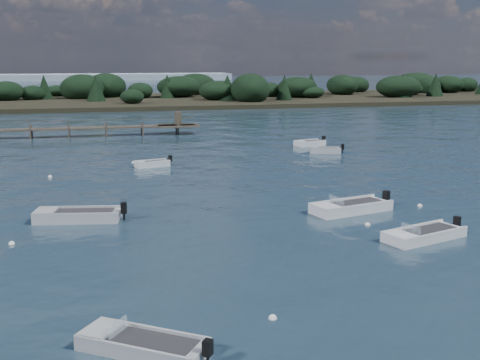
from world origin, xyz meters
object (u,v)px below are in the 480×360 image
object	(u,v)px
dinghy_near_olive	(142,347)
tender_far_white	(152,165)
tender_far_grey_b	(325,151)
dinghy_mid_grey	(78,218)
dinghy_extra_a	(310,144)
dinghy_mid_white_a	(424,236)
dinghy_mid_white_b	(351,209)

from	to	relation	value
dinghy_near_olive	tender_far_white	distance (m)	33.42
tender_far_grey_b	tender_far_white	xyz separation A→B (m)	(-17.23, -3.48, -0.00)
dinghy_near_olive	dinghy_mid_grey	size ratio (longest dim) A/B	0.81
dinghy_near_olive	dinghy_mid_grey	bearing A→B (deg)	98.04
dinghy_extra_a	dinghy_mid_white_a	world-z (taller)	dinghy_mid_white_a
dinghy_mid_grey	tender_far_white	world-z (taller)	dinghy_mid_grey
dinghy_extra_a	dinghy_mid_grey	size ratio (longest dim) A/B	0.68
dinghy_near_olive	dinghy_mid_white_a	world-z (taller)	dinghy_mid_white_a
dinghy_mid_grey	tender_far_white	distance (m)	17.48
dinghy_extra_a	dinghy_mid_grey	bearing A→B (deg)	-132.93
tender_far_grey_b	dinghy_mid_white_a	world-z (taller)	dinghy_mid_white_a
tender_far_white	dinghy_mid_white_a	xyz separation A→B (m)	(11.69, -24.41, -0.01)
tender_far_grey_b	dinghy_mid_white_a	bearing A→B (deg)	-101.24
tender_far_grey_b	dinghy_extra_a	distance (m)	5.21
dinghy_near_olive	dinghy_mid_white_a	bearing A→B (deg)	30.17
dinghy_mid_white_b	dinghy_extra_a	bearing A→B (deg)	75.01
dinghy_extra_a	dinghy_mid_white_a	distance (m)	33.60
dinghy_mid_white_a	tender_far_white	bearing A→B (deg)	115.59
tender_far_white	tender_far_grey_b	bearing A→B (deg)	11.41
dinghy_mid_grey	dinghy_mid_white_a	xyz separation A→B (m)	(17.56, -7.94, -0.03)
dinghy_extra_a	dinghy_mid_white_b	size ratio (longest dim) A/B	0.66
dinghy_near_olive	tender_far_white	size ratio (longest dim) A/B	1.30
dinghy_extra_a	dinghy_mid_white_a	size ratio (longest dim) A/B	0.73
dinghy_mid_white_b	dinghy_near_olive	bearing A→B (deg)	-132.74
dinghy_mid_grey	tender_far_white	size ratio (longest dim) A/B	1.61
tender_far_white	dinghy_mid_white_a	distance (m)	27.06
dinghy_mid_white_b	dinghy_mid_white_a	distance (m)	6.26
dinghy_extra_a	dinghy_mid_grey	world-z (taller)	dinghy_mid_grey
tender_far_grey_b	dinghy_extra_a	world-z (taller)	dinghy_extra_a
dinghy_extra_a	dinghy_mid_white_b	xyz separation A→B (m)	(-7.22, -26.97, 0.02)
dinghy_mid_white_a	dinghy_near_olive	bearing A→B (deg)	-149.83
dinghy_mid_grey	dinghy_mid_white_a	world-z (taller)	dinghy_mid_grey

